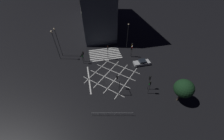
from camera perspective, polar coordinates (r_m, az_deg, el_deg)
ground_plane at (r=30.39m, az=0.00°, el=-2.41°), size 200.00×200.00×0.00m
road_markings at (r=35.00m, az=-2.83°, el=4.56°), size 13.76×19.10×0.01m
traffic_light_nw_cross at (r=26.55m, az=16.74°, el=-4.38°), size 0.36×0.39×3.94m
traffic_light_sw_main at (r=34.79m, az=9.15°, el=10.07°), size 0.39×0.36×4.40m
traffic_light_nw_main at (r=25.77m, az=16.84°, el=-6.56°), size 0.39×0.36×3.78m
traffic_light_median_south at (r=33.63m, az=-1.95°, el=9.29°), size 0.36×0.39×4.33m
traffic_light_se_main at (r=33.93m, az=-13.02°, el=6.95°), size 0.39×0.36×3.28m
traffic_light_se_cross at (r=33.21m, az=-13.45°, el=5.98°), size 0.36×0.39×3.26m
traffic_light_sw_cross at (r=35.34m, az=8.87°, el=9.22°), size 0.36×0.39×3.33m
traffic_light_median_north at (r=24.74m, az=2.77°, el=-5.30°), size 0.36×1.93×4.31m
street_lamp_east at (r=35.24m, az=-25.00°, el=12.57°), size 0.54×0.54×8.41m
street_lamp_west at (r=36.63m, az=-23.70°, el=12.89°), size 0.44×0.44×8.36m
street_lamp_far at (r=37.91m, az=7.24°, el=16.74°), size 0.46×0.46×7.81m
street_tree_near at (r=26.32m, az=29.99°, el=-7.30°), size 3.49×3.49×5.43m
waiting_car at (r=34.02m, az=13.46°, el=3.34°), size 4.39×1.79×1.32m
pedestrian_railing at (r=23.51m, az=0.00°, el=-19.38°), size 7.21×1.70×1.05m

